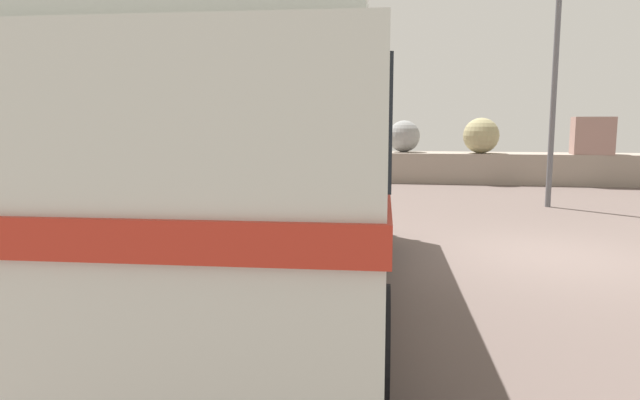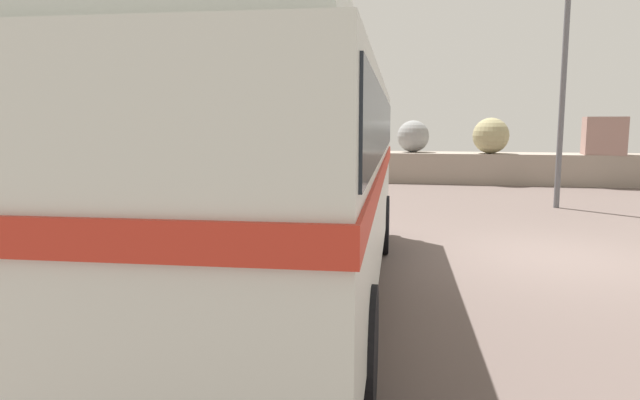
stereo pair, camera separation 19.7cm
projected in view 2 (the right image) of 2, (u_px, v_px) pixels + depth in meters
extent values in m
cube|color=#5D4F4A|center=(554.00, 258.00, 9.00)|extent=(32.00, 26.00, 0.02)
cube|color=gray|center=(489.00, 168.00, 20.37)|extent=(31.36, 1.80, 1.10)
sphere|color=gray|center=(153.00, 134.00, 22.87)|extent=(1.31, 1.31, 1.31)
sphere|color=gray|center=(237.00, 136.00, 22.57)|extent=(1.11, 1.11, 1.11)
cube|color=gray|center=(327.00, 142.00, 21.80)|extent=(0.86, 0.90, 0.71)
sphere|color=gray|center=(413.00, 136.00, 20.90)|extent=(1.18, 1.18, 1.18)
sphere|color=tan|center=(491.00, 136.00, 19.88)|extent=(1.27, 1.27, 1.27)
cube|color=gray|center=(604.00, 136.00, 19.09)|extent=(1.36, 1.10, 1.29)
cylinder|color=black|center=(251.00, 221.00, 9.56)|extent=(0.34, 0.98, 0.96)
cylinder|color=black|center=(380.00, 225.00, 9.25)|extent=(0.34, 0.98, 0.96)
cylinder|color=black|center=(80.00, 333.00, 4.45)|extent=(0.34, 0.98, 0.96)
cylinder|color=black|center=(357.00, 349.00, 4.14)|extent=(0.34, 0.98, 0.96)
cube|color=silver|center=(282.00, 172.00, 6.71)|extent=(2.94, 8.54, 2.10)
cylinder|color=silver|center=(281.00, 83.00, 6.56)|extent=(2.72, 8.19, 2.20)
cube|color=red|center=(282.00, 168.00, 6.70)|extent=(3.00, 8.63, 0.20)
cube|color=black|center=(282.00, 124.00, 6.63)|extent=(2.96, 8.21, 0.64)
cube|color=silver|center=(327.00, 198.00, 11.01)|extent=(2.29, 0.31, 0.28)
cylinder|color=black|center=(36.00, 209.00, 11.01)|extent=(0.33, 0.97, 0.96)
cylinder|color=black|center=(135.00, 213.00, 10.44)|extent=(0.33, 0.97, 0.96)
cube|color=silver|center=(133.00, 190.00, 12.29)|extent=(2.29, 0.29, 0.28)
cylinder|color=#5B5B60|center=(564.00, 76.00, 13.91)|extent=(0.14, 0.14, 6.65)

